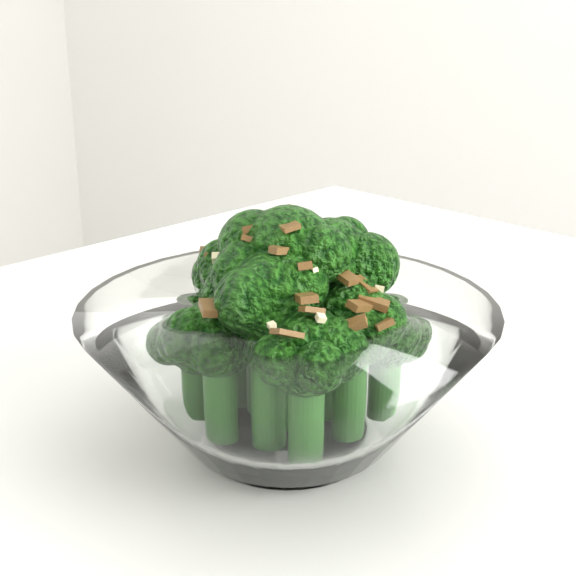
% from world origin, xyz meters
% --- Properties ---
extents(broccoli_dish, '(0.23, 0.23, 0.14)m').
position_xyz_m(broccoli_dish, '(-0.19, -0.12, 0.81)').
color(broccoli_dish, white).
rests_on(broccoli_dish, table).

